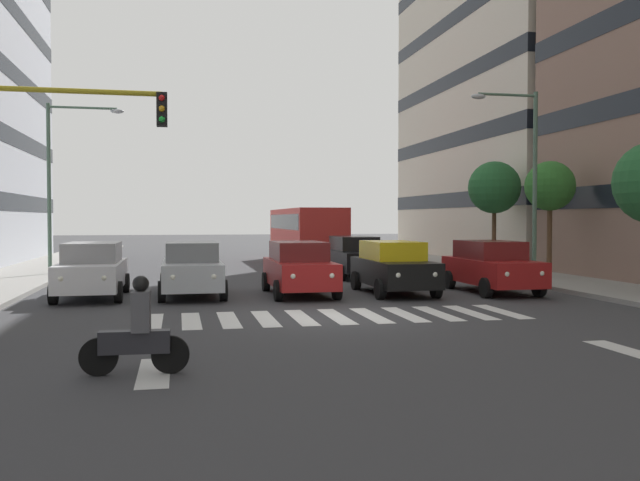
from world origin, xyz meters
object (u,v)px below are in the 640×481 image
at_px(street_lamp_left, 525,166).
at_px(street_lamp_right, 62,169).
at_px(street_tree_2, 494,188).
at_px(car_1, 393,267).
at_px(car_4, 92,270).
at_px(car_row2_0, 355,256).
at_px(car_0, 491,266).
at_px(car_3, 192,268).
at_px(street_tree_1, 550,187).
at_px(car_2, 299,268).
at_px(bus_behind_traffic, 306,230).
at_px(traffic_light_gantry, 33,163).
at_px(motorcycle_with_rider, 137,334).

height_order(street_lamp_left, street_lamp_right, street_lamp_right).
bearing_deg(street_tree_2, street_lamp_right, -2.44).
xyz_separation_m(car_1, street_lamp_right, (11.68, -8.99, 3.66)).
relative_size(car_4, street_tree_2, 0.89).
bearing_deg(street_lamp_left, car_1, 18.93).
height_order(car_row2_0, street_tree_2, street_tree_2).
relative_size(car_0, car_row2_0, 1.00).
xyz_separation_m(car_3, car_4, (3.04, -0.15, 0.00)).
height_order(car_0, street_tree_2, street_tree_2).
xyz_separation_m(car_1, street_tree_1, (-7.48, -3.16, 2.84)).
xyz_separation_m(car_2, bus_behind_traffic, (-3.10, -15.48, 0.97)).
distance_m(car_4, traffic_light_gantry, 6.73).
bearing_deg(bus_behind_traffic, car_row2_0, 92.13).
bearing_deg(street_tree_1, street_lamp_right, -16.91).
height_order(car_3, traffic_light_gantry, traffic_light_gantry).
height_order(car_2, street_tree_2, street_tree_2).
distance_m(car_row2_0, motorcycle_with_rider, 18.42).
bearing_deg(street_tree_1, car_1, 22.94).
bearing_deg(traffic_light_gantry, car_1, -151.94).
distance_m(street_tree_1, street_tree_2, 5.01).
distance_m(car_1, car_row2_0, 6.33).
bearing_deg(bus_behind_traffic, traffic_light_gantry, 64.54).
relative_size(car_3, car_4, 1.00).
xyz_separation_m(car_2, street_lamp_left, (-8.84, -1.73, 3.55)).
relative_size(car_row2_0, street_tree_2, 0.89).
bearing_deg(car_3, car_2, 173.84).
xyz_separation_m(car_1, bus_behind_traffic, (0.00, -15.72, 0.97)).
relative_size(car_1, street_tree_1, 0.97).
xyz_separation_m(street_lamp_left, street_tree_2, (-1.82, -6.20, -0.53)).
height_order(car_4, street_lamp_left, street_lamp_left).
height_order(car_4, traffic_light_gantry, traffic_light_gantry).
height_order(car_2, traffic_light_gantry, traffic_light_gantry).
bearing_deg(street_tree_2, motorcycle_with_rider, 50.68).
distance_m(car_0, car_1, 3.33).
height_order(car_0, car_1, same).
xyz_separation_m(car_row2_0, traffic_light_gantry, (10.38, 11.67, 2.80)).
bearing_deg(traffic_light_gantry, street_tree_2, -142.47).
relative_size(car_4, street_lamp_left, 0.63).
bearing_deg(street_lamp_right, bus_behind_traffic, -150.05).
xyz_separation_m(motorcycle_with_rider, street_lamp_right, (4.12, -19.29, 3.90)).
height_order(motorcycle_with_rider, street_lamp_left, street_lamp_left).
xyz_separation_m(traffic_light_gantry, street_lamp_left, (-15.76, -7.31, 0.75)).
height_order(car_row2_0, street_lamp_left, street_lamp_left).
bearing_deg(street_lamp_left, car_3, 6.37).
relative_size(car_4, street_tree_1, 0.97).
bearing_deg(street_tree_2, street_lamp_left, 73.60).
xyz_separation_m(car_2, motorcycle_with_rider, (4.47, 10.54, -0.24)).
bearing_deg(car_2, street_lamp_left, -168.91).
distance_m(traffic_light_gantry, street_lamp_left, 17.39).
relative_size(street_lamp_left, street_lamp_right, 0.98).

